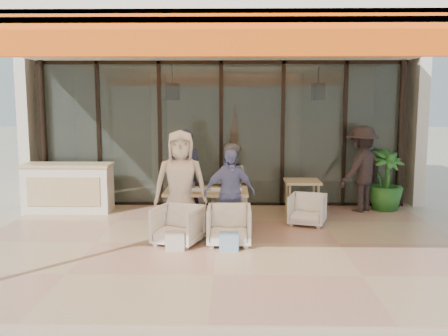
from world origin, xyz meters
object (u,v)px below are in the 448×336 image
object	(u,v)px
diner_grey	(230,184)
potted_palm	(386,180)
dining_table	(206,193)
chair_far_left	(188,202)
diner_periwinkle	(229,193)
chair_far_right	(230,203)
chair_near_right	(229,224)
side_chair	(307,208)
diner_cream	(181,184)
standing_woman	(361,169)
host_counter	(68,188)
chair_near_left	(178,224)
side_table	(302,185)
diner_navy	(185,177)

from	to	relation	value
diner_grey	potted_palm	distance (m)	3.52
dining_table	chair_far_left	bearing A→B (deg)	113.70
dining_table	diner_periwinkle	xyz separation A→B (m)	(0.43, -0.46, 0.08)
chair_far_right	diner_grey	distance (m)	0.69
chair_far_right	chair_near_right	size ratio (longest dim) A/B	0.84
side_chair	diner_grey	bearing A→B (deg)	-165.38
diner_cream	standing_woman	bearing A→B (deg)	22.57
diner_grey	standing_woman	xyz separation A→B (m)	(2.76, 1.09, 0.14)
host_counter	chair_far_left	bearing A→B (deg)	-9.41
host_counter	diner_periwinkle	xyz separation A→B (m)	(3.41, -1.83, 0.24)
dining_table	diner_grey	distance (m)	0.62
chair_near_left	diner_periwinkle	xyz separation A→B (m)	(0.84, 0.50, 0.41)
dining_table	chair_far_right	world-z (taller)	dining_table
side_table	chair_far_left	bearing A→B (deg)	-175.92
potted_palm	side_table	bearing A→B (deg)	-164.01
chair_far_left	dining_table	bearing A→B (deg)	110.96
diner_cream	dining_table	bearing A→B (deg)	41.44
potted_palm	host_counter	bearing A→B (deg)	-177.71
chair_near_left	side_table	distance (m)	3.11
dining_table	chair_far_left	size ratio (longest dim) A/B	2.31
dining_table	diner_navy	bearing A→B (deg)	133.02
dining_table	side_chair	distance (m)	1.96
chair_far_left	potted_palm	bearing A→B (deg)	-173.26
side_chair	standing_woman	world-z (taller)	standing_woman
chair_far_right	diner_periwinkle	size ratio (longest dim) A/B	0.40
diner_navy	side_chair	xyz separation A→B (m)	(2.31, -0.09, -0.58)
diner_navy	side_table	distance (m)	2.42
chair_near_left	diner_navy	world-z (taller)	diner_navy
host_counter	diner_grey	bearing A→B (deg)	-15.20
dining_table	chair_far_left	distance (m)	1.09
chair_near_left	side_table	world-z (taller)	side_table
dining_table	diner_periwinkle	bearing A→B (deg)	-46.97
side_chair	diner_navy	bearing A→B (deg)	-164.18
host_counter	diner_navy	size ratio (longest dim) A/B	1.01
chair_far_right	side_table	bearing A→B (deg)	-159.13
chair_near_left	chair_near_right	bearing A→B (deg)	19.44
dining_table	chair_near_right	distance (m)	1.10
dining_table	side_table	bearing A→B (deg)	30.34
standing_woman	diner_grey	bearing A→B (deg)	-18.34
chair_near_left	standing_woman	bearing A→B (deg)	54.05
diner_cream	potted_palm	xyz separation A→B (m)	(4.15, 2.09, -0.27)
chair_far_right	side_table	xyz separation A→B (m)	(1.47, 0.16, 0.33)
diner_periwinkle	side_chair	world-z (taller)	diner_periwinkle
chair_far_left	potted_palm	xyz separation A→B (m)	(4.15, 0.69, 0.34)
diner_navy	diner_cream	size ratio (longest dim) A/B	0.98
diner_cream	chair_far_left	bearing A→B (deg)	83.69
chair_far_left	chair_far_right	distance (m)	0.84
dining_table	side_chair	size ratio (longest dim) A/B	2.25
host_counter	side_chair	xyz separation A→B (m)	(4.87, -1.01, -0.20)
diner_grey	standing_woman	bearing A→B (deg)	-154.62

